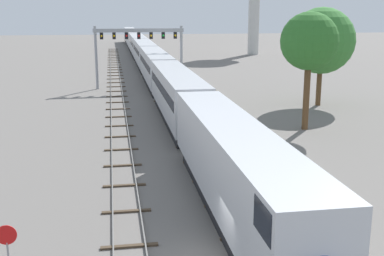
% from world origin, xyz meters
% --- Properties ---
extents(track_main, '(2.60, 200.00, 0.16)m').
position_xyz_m(track_main, '(2.00, 60.00, 0.07)').
color(track_main, slate).
rests_on(track_main, ground).
extents(track_near, '(2.60, 160.00, 0.16)m').
position_xyz_m(track_near, '(-3.50, 40.00, 0.07)').
color(track_near, slate).
rests_on(track_near, ground).
extents(passenger_train, '(3.04, 157.89, 4.80)m').
position_xyz_m(passenger_train, '(2.00, 72.81, 2.61)').
color(passenger_train, silver).
rests_on(passenger_train, ground).
extents(signal_gantry, '(12.10, 0.49, 8.37)m').
position_xyz_m(signal_gantry, '(-0.25, 48.68, 6.19)').
color(signal_gantry, '#999BA0').
rests_on(signal_gantry, ground).
extents(stop_sign, '(0.76, 0.08, 2.88)m').
position_xyz_m(stop_sign, '(-8.00, -1.23, 1.87)').
color(stop_sign, gray).
rests_on(stop_sign, ground).
extents(trackside_tree_left, '(5.04, 5.04, 10.34)m').
position_xyz_m(trackside_tree_left, '(12.93, 22.22, 7.76)').
color(trackside_tree_left, brown).
rests_on(trackside_tree_left, ground).
extents(trackside_tree_mid, '(7.22, 7.22, 10.77)m').
position_xyz_m(trackside_tree_mid, '(18.75, 32.85, 7.15)').
color(trackside_tree_mid, brown).
rests_on(trackside_tree_mid, ground).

